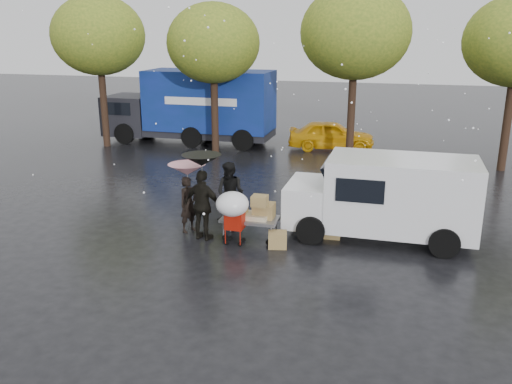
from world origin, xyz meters
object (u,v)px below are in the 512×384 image
(person_pink, at_px, (188,204))
(vendor_cart, at_px, (253,213))
(yellow_taxi, at_px, (331,135))
(blue_truck, at_px, (194,107))
(shopping_cart, at_px, (233,207))
(person_black, at_px, (203,205))
(white_van, at_px, (386,196))

(person_pink, bearing_deg, vendor_cart, -64.36)
(vendor_cart, height_order, yellow_taxi, yellow_taxi)
(blue_truck, bearing_deg, yellow_taxi, 1.92)
(vendor_cart, bearing_deg, shopping_cart, -120.98)
(person_black, height_order, yellow_taxi, person_black)
(shopping_cart, bearing_deg, white_van, 23.57)
(person_black, distance_m, yellow_taxi, 12.23)
(person_pink, relative_size, yellow_taxi, 0.40)
(shopping_cart, height_order, yellow_taxi, shopping_cart)
(white_van, bearing_deg, person_black, -163.36)
(blue_truck, bearing_deg, vendor_cart, -61.72)
(vendor_cart, relative_size, yellow_taxi, 0.39)
(person_pink, relative_size, blue_truck, 0.19)
(person_pink, height_order, blue_truck, blue_truck)
(white_van, bearing_deg, vendor_cart, -163.16)
(vendor_cart, xyz_separation_m, shopping_cart, (-0.37, -0.61, 0.34))
(blue_truck, xyz_separation_m, yellow_taxi, (6.68, 0.22, -1.09))
(vendor_cart, xyz_separation_m, blue_truck, (-6.19, 11.51, 1.03))
(yellow_taxi, bearing_deg, blue_truck, 83.02)
(shopping_cart, xyz_separation_m, blue_truck, (-5.83, 12.12, 0.69))
(shopping_cart, height_order, blue_truck, blue_truck)
(person_pink, xyz_separation_m, blue_truck, (-4.33, 11.44, 0.98))
(person_pink, relative_size, person_black, 0.82)
(person_pink, height_order, yellow_taxi, person_pink)
(person_pink, height_order, person_black, person_black)
(blue_truck, bearing_deg, person_pink, -69.25)
(person_black, xyz_separation_m, yellow_taxi, (1.75, 12.10, -0.28))
(white_van, xyz_separation_m, blue_truck, (-9.55, 10.50, 0.60))
(yellow_taxi, bearing_deg, person_black, 162.86)
(vendor_cart, bearing_deg, blue_truck, 118.28)
(person_pink, distance_m, shopping_cart, 1.67)
(shopping_cart, bearing_deg, blue_truck, 115.68)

